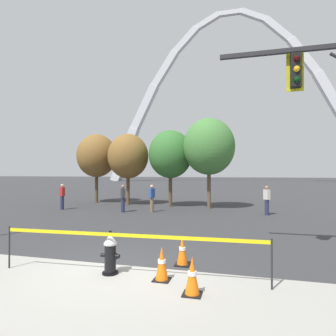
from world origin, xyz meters
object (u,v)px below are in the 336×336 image
(pedestrian_walking_left, at_px, (152,198))
(pedestrian_standing_center, at_px, (62,196))
(fire_hydrant, at_px, (110,254))
(traffic_cone_curb_edge, at_px, (162,264))
(monument_arch, at_px, (230,103))
(traffic_cone_mid_sidewalk, at_px, (192,276))
(pedestrian_near_trees, at_px, (123,198))
(traffic_cone_by_hydrant, at_px, (182,251))
(pedestrian_walking_right, at_px, (267,200))

(pedestrian_walking_left, xyz_separation_m, pedestrian_standing_center, (-5.74, -0.32, 0.00))
(fire_hydrant, height_order, pedestrian_walking_left, pedestrian_walking_left)
(traffic_cone_curb_edge, bearing_deg, monument_arch, 91.19)
(traffic_cone_mid_sidewalk, relative_size, pedestrian_near_trees, 0.46)
(monument_arch, bearing_deg, traffic_cone_mid_sidewalk, -88.13)
(traffic_cone_by_hydrant, xyz_separation_m, traffic_cone_mid_sidewalk, (0.55, -1.68, 0.00))
(traffic_cone_curb_edge, relative_size, pedestrian_walking_right, 0.46)
(fire_hydrant, xyz_separation_m, pedestrian_standing_center, (-7.95, 9.58, 0.35))
(monument_arch, height_order, pedestrian_standing_center, monument_arch)
(monument_arch, xyz_separation_m, pedestrian_walking_right, (4.23, -52.46, -17.58))
(monument_arch, height_order, pedestrian_walking_left, monument_arch)
(pedestrian_near_trees, bearing_deg, traffic_cone_mid_sidewalk, -59.95)
(traffic_cone_by_hydrant, relative_size, pedestrian_standing_center, 0.46)
(traffic_cone_mid_sidewalk, bearing_deg, pedestrian_walking_left, 111.83)
(traffic_cone_by_hydrant, relative_size, pedestrian_walking_right, 0.46)
(pedestrian_walking_left, bearing_deg, pedestrian_near_trees, -164.24)
(traffic_cone_mid_sidewalk, xyz_separation_m, pedestrian_near_trees, (-5.84, 10.09, 0.46))
(monument_arch, bearing_deg, pedestrian_near_trees, -94.03)
(pedestrian_near_trees, bearing_deg, traffic_cone_by_hydrant, -57.81)
(fire_hydrant, height_order, monument_arch, monument_arch)
(pedestrian_near_trees, bearing_deg, monument_arch, 85.97)
(traffic_cone_mid_sidewalk, xyz_separation_m, pedestrian_walking_right, (2.15, 11.03, 0.46))
(traffic_cone_by_hydrant, xyz_separation_m, pedestrian_walking_right, (2.70, 9.35, 0.46))
(pedestrian_standing_center, relative_size, pedestrian_walking_right, 1.00)
(traffic_cone_curb_edge, bearing_deg, pedestrian_near_trees, 118.04)
(traffic_cone_by_hydrant, distance_m, pedestrian_walking_left, 9.60)
(fire_hydrant, height_order, traffic_cone_curb_edge, fire_hydrant)
(traffic_cone_by_hydrant, height_order, traffic_cone_curb_edge, same)
(traffic_cone_by_hydrant, distance_m, traffic_cone_mid_sidewalk, 1.77)
(traffic_cone_by_hydrant, bearing_deg, pedestrian_standing_center, 137.81)
(traffic_cone_by_hydrant, relative_size, traffic_cone_curb_edge, 1.00)
(traffic_cone_by_hydrant, height_order, pedestrian_walking_right, pedestrian_walking_right)
(pedestrian_walking_left, height_order, pedestrian_standing_center, same)
(traffic_cone_curb_edge, relative_size, pedestrian_standing_center, 0.46)
(fire_hydrant, relative_size, pedestrian_near_trees, 0.62)
(monument_arch, relative_size, pedestrian_near_trees, 38.06)
(pedestrian_walking_left, xyz_separation_m, pedestrian_near_trees, (-1.61, -0.46, 0.00))
(pedestrian_near_trees, bearing_deg, fire_hydrant, -67.96)
(traffic_cone_by_hydrant, xyz_separation_m, pedestrian_walking_left, (-3.68, 8.86, 0.46))
(traffic_cone_by_hydrant, height_order, pedestrian_standing_center, pedestrian_standing_center)
(traffic_cone_curb_edge, bearing_deg, fire_hydrant, 176.14)
(traffic_cone_by_hydrant, xyz_separation_m, traffic_cone_curb_edge, (-0.22, -1.12, 0.00))
(fire_hydrant, height_order, pedestrian_near_trees, pedestrian_near_trees)
(fire_hydrant, bearing_deg, traffic_cone_mid_sidewalk, -17.69)
(pedestrian_walking_right, bearing_deg, pedestrian_standing_center, -176.16)
(pedestrian_walking_left, bearing_deg, fire_hydrant, -77.41)
(fire_hydrant, height_order, traffic_cone_by_hydrant, fire_hydrant)
(fire_hydrant, relative_size, traffic_cone_curb_edge, 1.36)
(pedestrian_walking_left, relative_size, pedestrian_walking_right, 1.00)
(traffic_cone_mid_sidewalk, relative_size, pedestrian_walking_left, 0.46)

